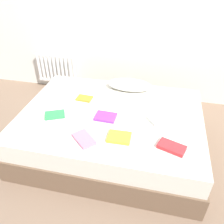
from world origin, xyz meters
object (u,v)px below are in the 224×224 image
radiator (56,69)px  textbook_yellow (119,137)px  textbook_purple (106,117)px  bed (111,131)px  textbook_green (55,115)px  textbook_white (159,119)px  pillow (130,85)px  textbook_orange (84,98)px  textbook_pink (84,139)px  textbook_red (172,147)px

radiator → textbook_yellow: (1.37, -1.59, 0.14)m
radiator → textbook_purple: bearing=-48.1°
bed → textbook_purple: textbook_purple is taller
bed → textbook_green: 0.66m
textbook_white → textbook_purple: bearing=150.8°
pillow → textbook_green: pillow is taller
bed → pillow: bearing=79.2°
textbook_orange → textbook_purple: bearing=-37.7°
textbook_white → textbook_yellow: (-0.35, -0.38, -0.00)m
textbook_purple → textbook_white: size_ratio=1.04×
textbook_yellow → textbook_pink: textbook_pink is taller
textbook_yellow → textbook_pink: bearing=-164.1°
textbook_purple → textbook_yellow: (0.21, -0.29, 0.00)m
pillow → textbook_white: size_ratio=2.66×
textbook_red → textbook_green: bearing=-171.5°
bed → radiator: bearing=134.9°
pillow → textbook_green: bearing=-132.1°
bed → textbook_purple: 0.28m
textbook_pink → textbook_purple: bearing=117.4°
pillow → textbook_purple: pillow is taller
pillow → textbook_purple: 0.69m
radiator → textbook_pink: bearing=-58.1°
radiator → textbook_orange: (0.82, -0.99, 0.14)m
textbook_purple → textbook_pink: size_ratio=0.93×
textbook_white → textbook_green: textbook_white is taller
textbook_red → textbook_pink: (-0.80, -0.07, -0.00)m
bed → textbook_purple: (-0.04, -0.10, 0.27)m
bed → radiator: size_ratio=3.02×
radiator → pillow: 1.46m
textbook_white → textbook_pink: textbook_pink is taller
textbook_yellow → textbook_pink: size_ratio=0.93×
textbook_white → textbook_green: (-1.10, -0.17, -0.00)m
radiator → textbook_red: radiator is taller
textbook_white → textbook_green: bearing=151.1°
textbook_purple → textbook_green: 0.55m
textbook_purple → textbook_pink: bearing=-103.8°
pillow → textbook_orange: (-0.48, -0.36, -0.05)m
radiator → textbook_yellow: 2.10m
textbook_green → textbook_yellow: bearing=-40.2°
textbook_orange → textbook_green: bearing=-112.3°
textbook_pink → textbook_white: bearing=78.8°
bed → textbook_white: size_ratio=9.50×
pillow → textbook_yellow: 0.96m
radiator → textbook_yellow: bearing=-49.3°
textbook_green → textbook_red: size_ratio=0.85×
textbook_green → pillow: bearing=23.0°
textbook_yellow → pillow: bearing=92.0°
textbook_green → textbook_yellow: textbook_yellow is taller
textbook_pink → textbook_orange: bearing=151.4°
textbook_purple → textbook_red: size_ratio=0.90×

